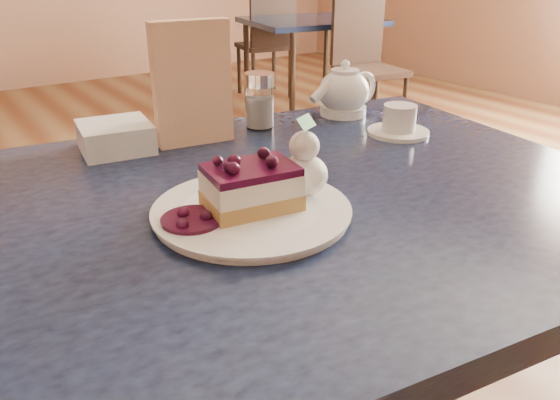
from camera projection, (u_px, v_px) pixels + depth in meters
main_table at (239, 249)px, 0.85m from camera, size 1.36×1.01×0.78m
dessert_plate at (252, 211)px, 0.77m from camera, size 0.27×0.27×0.01m
cheesecake_slice at (251, 187)px, 0.75m from camera, size 0.14×0.11×0.06m
whipped_cream at (304, 175)px, 0.80m from camera, size 0.07×0.07×0.06m
berry_sauce at (192, 220)px, 0.72m from camera, size 0.08×0.08×0.01m
tea_set at (354, 99)px, 1.20m from camera, size 0.17×0.29×0.11m
menu_card at (192, 84)px, 1.01m from camera, size 0.15×0.05×0.23m
sugar_shaker at (260, 100)px, 1.13m from camera, size 0.06×0.06×0.11m
napkin_stack at (115, 137)px, 1.01m from camera, size 0.14×0.14×0.05m
bg_table_far_right at (310, 103)px, 4.16m from camera, size 1.02×1.65×1.10m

